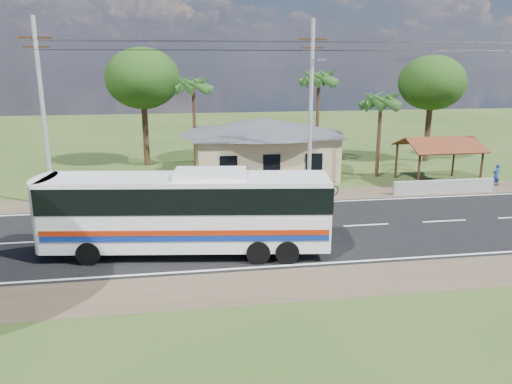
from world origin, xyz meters
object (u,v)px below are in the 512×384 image
at_px(coach_bus, 188,207).
at_px(person, 496,175).
at_px(waiting_shed, 439,145).
at_px(motorcycle, 326,189).

distance_m(coach_bus, person, 23.63).
distance_m(waiting_shed, coach_bus, 21.14).
bearing_deg(person, motorcycle, -15.46).
height_order(waiting_shed, coach_bus, coach_bus).
bearing_deg(person, waiting_shed, -43.49).
bearing_deg(coach_bus, person, 31.54).
relative_size(coach_bus, person, 8.12).
distance_m(motorcycle, person, 12.64).
bearing_deg(motorcycle, waiting_shed, -88.60).
relative_size(motorcycle, person, 1.23).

